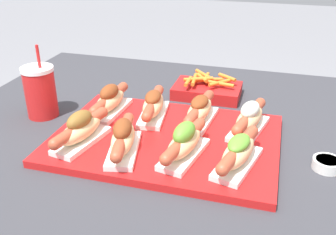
% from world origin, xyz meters
% --- Properties ---
extents(serving_tray, '(0.53, 0.38, 0.02)m').
position_xyz_m(serving_tray, '(-0.04, -0.02, 0.73)').
color(serving_tray, red).
rests_on(serving_tray, patio_table).
extents(hot_dog_0, '(0.09, 0.20, 0.08)m').
position_xyz_m(hot_dog_0, '(-0.22, -0.11, 0.77)').
color(hot_dog_0, white).
rests_on(hot_dog_0, serving_tray).
extents(hot_dog_1, '(0.09, 0.19, 0.08)m').
position_xyz_m(hot_dog_1, '(-0.11, -0.12, 0.77)').
color(hot_dog_1, white).
rests_on(hot_dog_1, serving_tray).
extents(hot_dog_2, '(0.09, 0.20, 0.08)m').
position_xyz_m(hot_dog_2, '(0.02, -0.10, 0.77)').
color(hot_dog_2, white).
rests_on(hot_dog_2, serving_tray).
extents(hot_dog_3, '(0.10, 0.19, 0.07)m').
position_xyz_m(hot_dog_3, '(0.14, -0.11, 0.77)').
color(hot_dog_3, white).
rests_on(hot_dog_3, serving_tray).
extents(hot_dog_4, '(0.07, 0.20, 0.08)m').
position_xyz_m(hot_dog_4, '(-0.22, 0.06, 0.77)').
color(hot_dog_4, white).
rests_on(hot_dog_4, serving_tray).
extents(hot_dog_5, '(0.08, 0.20, 0.07)m').
position_xyz_m(hot_dog_5, '(-0.10, 0.07, 0.77)').
color(hot_dog_5, white).
rests_on(hot_dog_5, serving_tray).
extents(hot_dog_6, '(0.07, 0.20, 0.07)m').
position_xyz_m(hot_dog_6, '(0.02, 0.07, 0.77)').
color(hot_dog_6, white).
rests_on(hot_dog_6, serving_tray).
extents(hot_dog_7, '(0.09, 0.19, 0.08)m').
position_xyz_m(hot_dog_7, '(0.14, 0.06, 0.77)').
color(hot_dog_7, white).
rests_on(hot_dog_7, serving_tray).
extents(sauce_bowl, '(0.06, 0.06, 0.02)m').
position_xyz_m(sauce_bowl, '(0.32, -0.04, 0.73)').
color(sauce_bowl, silver).
rests_on(sauce_bowl, patio_table).
extents(drink_cup, '(0.08, 0.08, 0.20)m').
position_xyz_m(drink_cup, '(-0.40, 0.03, 0.79)').
color(drink_cup, red).
rests_on(drink_cup, patio_table).
extents(fries_basket, '(0.20, 0.14, 0.06)m').
position_xyz_m(fries_basket, '(0.00, 0.28, 0.74)').
color(fries_basket, '#B21919').
rests_on(fries_basket, patio_table).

